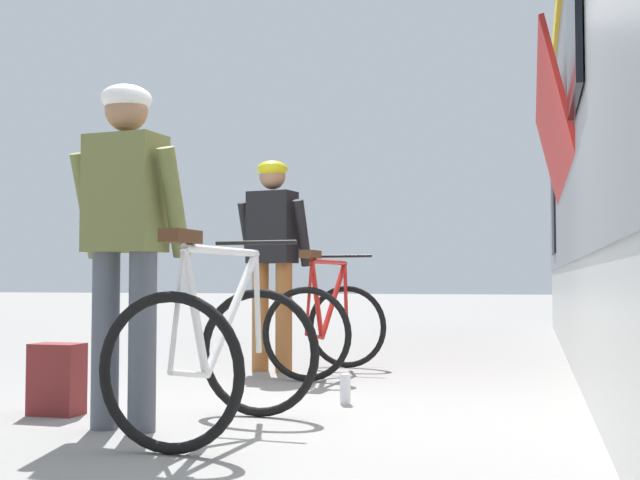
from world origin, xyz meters
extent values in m
plane|color=gray|center=(0.00, 0.00, 0.00)|extent=(80.00, 80.00, 0.00)
cube|color=red|center=(1.49, 3.31, 1.80)|extent=(0.43, 4.00, 1.66)
cube|color=black|center=(1.48, 0.71, 2.25)|extent=(0.04, 1.10, 0.80)
cube|color=black|center=(1.50, 6.61, 2.25)|extent=(0.03, 1.10, 2.29)
cylinder|color=#4C515B|center=(-0.90, -0.74, 0.45)|extent=(0.14, 0.14, 0.90)
cylinder|color=#4C515B|center=(-0.68, -0.76, 0.45)|extent=(0.14, 0.14, 0.90)
cube|color=olive|center=(-0.79, -0.75, 1.20)|extent=(0.40, 0.28, 0.60)
cylinder|color=olive|center=(-1.05, -0.68, 1.15)|extent=(0.12, 0.27, 0.56)
cylinder|color=olive|center=(-0.53, -0.73, 1.15)|extent=(0.12, 0.27, 0.56)
sphere|color=#9E7051|center=(-0.79, -0.75, 1.63)|extent=(0.22, 0.22, 0.22)
ellipsoid|color=white|center=(-0.79, -0.75, 1.69)|extent=(0.28, 0.30, 0.14)
cylinder|color=#935B2D|center=(-1.00, 1.98, 0.45)|extent=(0.14, 0.14, 0.90)
cylinder|color=#935B2D|center=(-0.78, 1.94, 0.45)|extent=(0.14, 0.14, 0.90)
cube|color=black|center=(-0.89, 1.96, 1.20)|extent=(0.41, 0.30, 0.60)
cylinder|color=black|center=(-1.14, 2.04, 1.15)|extent=(0.13, 0.27, 0.56)
cylinder|color=black|center=(-0.62, 1.96, 1.15)|extent=(0.13, 0.27, 0.56)
sphere|color=#9E7051|center=(-0.89, 1.96, 1.63)|extent=(0.22, 0.22, 0.22)
ellipsoid|color=yellow|center=(-0.89, 1.96, 1.69)|extent=(0.29, 0.31, 0.14)
torus|color=black|center=(-0.26, -0.19, 0.36)|extent=(0.71, 0.09, 0.71)
torus|color=black|center=(-0.32, -1.21, 0.36)|extent=(0.71, 0.09, 0.71)
cylinder|color=white|center=(-0.28, -0.55, 0.60)|extent=(0.08, 0.65, 0.63)
cylinder|color=white|center=(-0.29, -0.67, 0.91)|extent=(0.09, 0.85, 0.04)
cylinder|color=white|center=(-0.31, -0.97, 0.60)|extent=(0.06, 0.28, 0.62)
cylinder|color=white|center=(-0.31, -1.03, 0.33)|extent=(0.05, 0.36, 0.08)
cylinder|color=white|center=(-0.32, -1.15, 0.63)|extent=(0.03, 0.14, 0.56)
cylinder|color=white|center=(-0.26, -0.22, 0.63)|extent=(0.04, 0.08, 0.55)
cylinder|color=black|center=(-0.26, -0.24, 0.97)|extent=(0.48, 0.05, 0.02)
cube|color=#4C2D19|center=(-0.31, -1.12, 0.96)|extent=(0.11, 0.25, 0.06)
torus|color=black|center=(-0.35, 2.39, 0.36)|extent=(0.71, 0.10, 0.71)
torus|color=black|center=(-0.42, 1.37, 0.36)|extent=(0.71, 0.10, 0.71)
cylinder|color=red|center=(-0.37, 2.03, 0.60)|extent=(0.09, 0.65, 0.63)
cylinder|color=red|center=(-0.38, 1.91, 0.91)|extent=(0.11, 0.85, 0.04)
cylinder|color=red|center=(-0.41, 1.61, 0.60)|extent=(0.06, 0.28, 0.62)
cylinder|color=red|center=(-0.41, 1.55, 0.33)|extent=(0.06, 0.36, 0.08)
cylinder|color=red|center=(-0.42, 1.43, 0.63)|extent=(0.04, 0.14, 0.56)
cylinder|color=red|center=(-0.35, 2.36, 0.63)|extent=(0.04, 0.08, 0.55)
cylinder|color=black|center=(-0.35, 2.34, 0.97)|extent=(0.48, 0.06, 0.02)
cube|color=#4C2D19|center=(-0.42, 1.46, 0.96)|extent=(0.12, 0.25, 0.06)
cube|color=maroon|center=(-1.38, -0.42, 0.20)|extent=(0.28, 0.18, 0.40)
cylinder|color=silver|center=(0.10, 0.38, 0.09)|extent=(0.07, 0.07, 0.18)
camera|label=1|loc=(1.21, -4.49, 0.76)|focal=45.47mm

